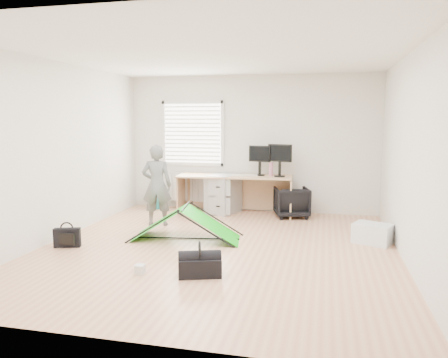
% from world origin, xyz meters
% --- Properties ---
extents(ground, '(5.50, 5.50, 0.00)m').
position_xyz_m(ground, '(0.00, 0.00, 0.00)').
color(ground, tan).
rests_on(ground, ground).
extents(back_wall, '(5.00, 0.02, 2.70)m').
position_xyz_m(back_wall, '(0.00, 2.75, 1.35)').
color(back_wall, silver).
rests_on(back_wall, ground).
extents(window, '(1.20, 0.06, 1.20)m').
position_xyz_m(window, '(-1.20, 2.71, 1.55)').
color(window, silver).
rests_on(window, back_wall).
extents(radiator, '(1.00, 0.12, 0.60)m').
position_xyz_m(radiator, '(-1.20, 2.67, 0.45)').
color(radiator, silver).
rests_on(radiator, back_wall).
extents(desk, '(2.25, 0.84, 0.75)m').
position_xyz_m(desk, '(-0.24, 2.35, 0.38)').
color(desk, tan).
rests_on(desk, ground).
extents(filing_cabinet, '(0.69, 0.78, 0.76)m').
position_xyz_m(filing_cabinet, '(-0.48, 2.37, 0.38)').
color(filing_cabinet, '#AFB4B5').
rests_on(filing_cabinet, ground).
extents(monitor_left, '(0.45, 0.21, 0.42)m').
position_xyz_m(monitor_left, '(0.24, 2.44, 0.97)').
color(monitor_left, black).
rests_on(monitor_left, desk).
extents(monitor_right, '(0.48, 0.25, 0.45)m').
position_xyz_m(monitor_right, '(0.63, 2.35, 0.98)').
color(monitor_right, black).
rests_on(monitor_right, desk).
extents(keyboard, '(0.51, 0.27, 0.02)m').
position_xyz_m(keyboard, '(-0.04, 2.32, 0.77)').
color(keyboard, beige).
rests_on(keyboard, desk).
extents(thermos, '(0.10, 0.10, 0.27)m').
position_xyz_m(thermos, '(0.46, 2.41, 0.89)').
color(thermos, '#B3647F').
rests_on(thermos, desk).
extents(office_chair, '(0.75, 0.76, 0.57)m').
position_xyz_m(office_chair, '(0.87, 2.29, 0.29)').
color(office_chair, black).
rests_on(office_chair, ground).
extents(person, '(0.57, 0.44, 1.41)m').
position_xyz_m(person, '(-1.36, 1.12, 0.70)').
color(person, slate).
rests_on(person, ground).
extents(kite, '(1.75, 0.98, 0.51)m').
position_xyz_m(kite, '(-0.59, 0.36, 0.26)').
color(kite, '#12BE14').
rests_on(kite, ground).
extents(storage_crate, '(0.63, 0.55, 0.30)m').
position_xyz_m(storage_crate, '(2.19, 0.78, 0.15)').
color(storage_crate, white).
rests_on(storage_crate, ground).
extents(tote_bag, '(0.38, 0.27, 0.41)m').
position_xyz_m(tote_bag, '(-1.92, 2.45, 0.21)').
color(tote_bag, '#1E817D').
rests_on(tote_bag, ground).
extents(laptop_bag, '(0.39, 0.22, 0.28)m').
position_xyz_m(laptop_bag, '(-2.13, -0.43, 0.14)').
color(laptop_bag, black).
rests_on(laptop_bag, ground).
extents(white_box, '(0.11, 0.11, 0.11)m').
position_xyz_m(white_box, '(-0.65, -1.22, 0.05)').
color(white_box, silver).
rests_on(white_box, ground).
extents(duffel_bag, '(0.56, 0.40, 0.22)m').
position_xyz_m(duffel_bag, '(0.06, -1.13, 0.11)').
color(duffel_bag, black).
rests_on(duffel_bag, ground).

